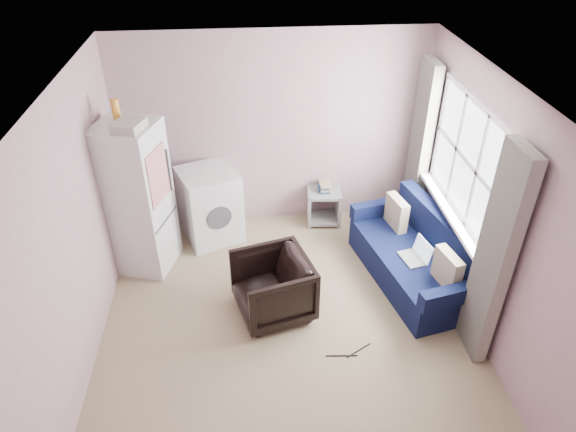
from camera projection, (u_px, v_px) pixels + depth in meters
The scene contains 8 objects.
room at pixel (291, 230), 4.61m from camera, with size 3.84×4.24×2.54m.
armchair at pixel (273, 284), 5.31m from camera, with size 0.73×0.69×0.75m, color black.
fridge at pixel (138, 198), 5.70m from camera, with size 0.77×0.77×2.03m.
washing_machine at pixel (210, 204), 6.39m from camera, with size 0.85×0.85×0.93m.
side_table at pixel (324, 203), 6.79m from camera, with size 0.46×0.46×0.59m.
sofa at pixel (417, 258), 5.80m from camera, with size 1.17×1.91×0.79m.
window_dressing at pixel (451, 194), 5.39m from camera, with size 0.17×2.62×2.18m.
floor_cables at pixel (350, 353), 5.02m from camera, with size 0.47×0.17×0.01m.
Camera 1 is at (-0.34, -3.73, 3.93)m, focal length 32.00 mm.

